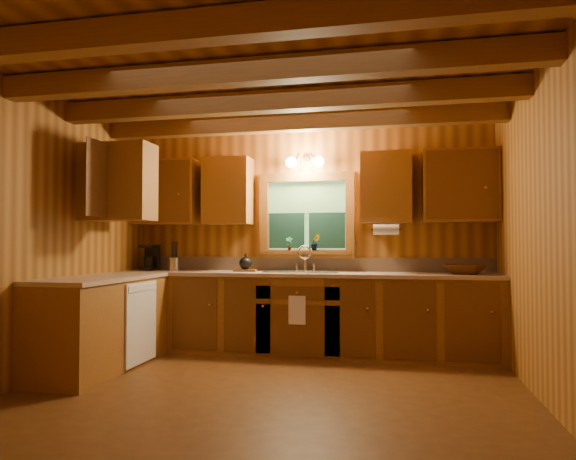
% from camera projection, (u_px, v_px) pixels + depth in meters
% --- Properties ---
extents(room, '(4.20, 4.20, 4.20)m').
position_uv_depth(room, '(268.00, 233.00, 4.11)').
color(room, '#5A3515').
rests_on(room, ground).
extents(ceiling_beams, '(4.20, 2.54, 0.18)m').
position_uv_depth(ceiling_beams, '(268.00, 88.00, 4.15)').
color(ceiling_beams, brown).
rests_on(ceiling_beams, room).
extents(base_cabinets, '(4.20, 2.22, 0.86)m').
position_uv_depth(base_cabinets, '(252.00, 317.00, 5.45)').
color(base_cabinets, brown).
rests_on(base_cabinets, ground).
extents(countertop, '(4.20, 2.24, 0.04)m').
position_uv_depth(countertop, '(254.00, 275.00, 5.46)').
color(countertop, tan).
rests_on(countertop, base_cabinets).
extents(backsplash, '(4.20, 0.02, 0.16)m').
position_uv_depth(backsplash, '(307.00, 264.00, 5.95)').
color(backsplash, tan).
rests_on(backsplash, room).
extents(dishwasher_panel, '(0.02, 0.60, 0.80)m').
position_uv_depth(dishwasher_panel, '(141.00, 323.00, 5.05)').
color(dishwasher_panel, white).
rests_on(dishwasher_panel, base_cabinets).
extents(upper_cabinets, '(4.19, 1.77, 0.78)m').
position_uv_depth(upper_cabinets, '(250.00, 188.00, 5.64)').
color(upper_cabinets, brown).
rests_on(upper_cabinets, room).
extents(window, '(1.12, 0.08, 1.00)m').
position_uv_depth(window, '(307.00, 217.00, 5.95)').
color(window, brown).
rests_on(window, room).
extents(window_sill, '(1.06, 0.14, 0.04)m').
position_uv_depth(window_sill, '(306.00, 252.00, 5.89)').
color(window_sill, brown).
rests_on(window_sill, room).
extents(wall_sconce, '(0.45, 0.21, 0.17)m').
position_uv_depth(wall_sconce, '(305.00, 162.00, 5.85)').
color(wall_sconce, black).
rests_on(wall_sconce, room).
extents(paper_towel_roll, '(0.27, 0.11, 0.11)m').
position_uv_depth(paper_towel_roll, '(386.00, 230.00, 5.42)').
color(paper_towel_roll, white).
rests_on(paper_towel_roll, upper_cabinets).
extents(dish_towel, '(0.18, 0.01, 0.30)m').
position_uv_depth(dish_towel, '(297.00, 310.00, 5.33)').
color(dish_towel, white).
rests_on(dish_towel, base_cabinets).
extents(sink, '(0.82, 0.48, 0.43)m').
position_uv_depth(sink, '(303.00, 276.00, 5.67)').
color(sink, silver).
rests_on(sink, countertop).
extents(coffee_maker, '(0.17, 0.22, 0.31)m').
position_uv_depth(coffee_maker, '(151.00, 258.00, 6.13)').
color(coffee_maker, black).
rests_on(coffee_maker, countertop).
extents(utensil_crock, '(0.12, 0.12, 0.35)m').
position_uv_depth(utensil_crock, '(174.00, 263.00, 6.00)').
color(utensil_crock, silver).
rests_on(utensil_crock, countertop).
extents(cutting_board, '(0.27, 0.21, 0.02)m').
position_uv_depth(cutting_board, '(245.00, 270.00, 5.83)').
color(cutting_board, brown).
rests_on(cutting_board, countertop).
extents(teakettle, '(0.14, 0.14, 0.18)m').
position_uv_depth(teakettle, '(245.00, 263.00, 5.83)').
color(teakettle, black).
rests_on(teakettle, cutting_board).
extents(wicker_basket, '(0.54, 0.54, 0.10)m').
position_uv_depth(wicker_basket, '(465.00, 269.00, 5.27)').
color(wicker_basket, '#48230C').
rests_on(wicker_basket, countertop).
extents(potted_plant_left, '(0.09, 0.06, 0.16)m').
position_uv_depth(potted_plant_left, '(289.00, 244.00, 5.90)').
color(potted_plant_left, brown).
rests_on(potted_plant_left, window_sill).
extents(potted_plant_right, '(0.12, 0.11, 0.19)m').
position_uv_depth(potted_plant_right, '(315.00, 242.00, 5.84)').
color(potted_plant_right, brown).
rests_on(potted_plant_right, window_sill).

